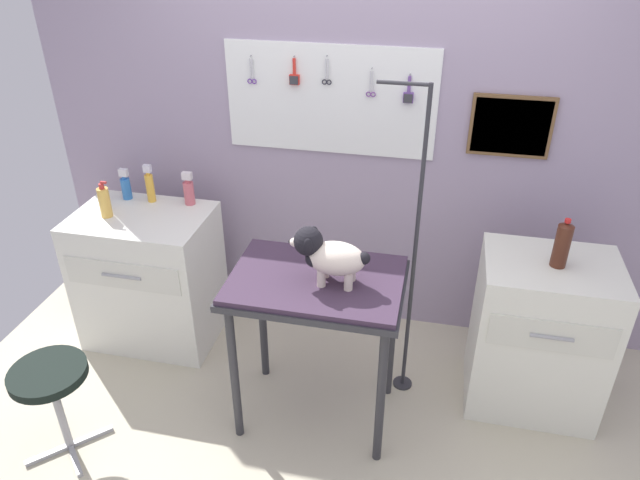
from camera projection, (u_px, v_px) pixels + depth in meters
name	position (u px, v px, depth m)	size (l,w,h in m)	color
ground	(317.00, 460.00, 3.00)	(4.40, 4.00, 0.04)	beige
rear_wall_panel	(363.00, 154.00, 3.48)	(4.00, 0.11, 2.30)	#9D8DA6
grooming_table	(316.00, 296.00, 2.86)	(0.86, 0.59, 0.90)	#2D2D33
grooming_arm	(412.00, 265.00, 3.03)	(0.29, 0.11, 1.78)	#2D2D33
dog	(328.00, 255.00, 2.70)	(0.39, 0.18, 0.28)	beige
counter_left	(150.00, 277.00, 3.65)	(0.80, 0.58, 0.87)	silver
cabinet_right	(538.00, 334.00, 3.14)	(0.68, 0.54, 0.90)	silver
stool	(51.00, 384.00, 2.82)	(0.37, 0.37, 0.54)	#9E9EA3
shampoo_bottle	(150.00, 186.00, 3.54)	(0.05, 0.05, 0.24)	gold
detangler_spray	(189.00, 191.00, 3.52)	(0.06, 0.06, 0.21)	#CE606B
pump_bottle_white	(105.00, 202.00, 3.38)	(0.07, 0.07, 0.22)	gold
conditioner_bottle	(126.00, 186.00, 3.59)	(0.06, 0.06, 0.20)	blue
soda_bottle	(562.00, 244.00, 2.84)	(0.08, 0.08, 0.26)	#4A2316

